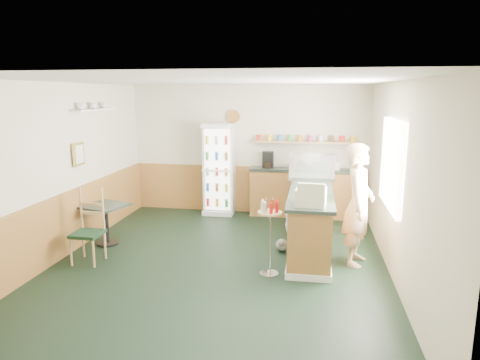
% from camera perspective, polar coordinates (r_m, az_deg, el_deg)
% --- Properties ---
extents(ground, '(6.00, 6.00, 0.00)m').
position_cam_1_polar(ground, '(6.60, -2.92, -11.11)').
color(ground, black).
rests_on(ground, ground).
extents(room_envelope, '(5.04, 6.02, 2.72)m').
position_cam_1_polar(room_envelope, '(6.93, -3.58, 3.10)').
color(room_envelope, beige).
rests_on(room_envelope, ground).
extents(service_counter, '(0.68, 3.01, 1.01)m').
position_cam_1_polar(service_counter, '(7.32, 9.32, -5.12)').
color(service_counter, '#A67135').
rests_on(service_counter, ground).
extents(back_counter, '(2.24, 0.42, 1.69)m').
position_cam_1_polar(back_counter, '(8.97, 8.40, -1.39)').
color(back_counter, '#A67135').
rests_on(back_counter, ground).
extents(drinks_fridge, '(0.63, 0.54, 1.93)m').
position_cam_1_polar(drinks_fridge, '(9.03, -2.80, 1.47)').
color(drinks_fridge, silver).
rests_on(drinks_fridge, ground).
extents(display_case, '(0.81, 0.43, 0.46)m').
position_cam_1_polar(display_case, '(7.80, 9.55, 1.80)').
color(display_case, silver).
rests_on(display_case, service_counter).
extents(cash_register, '(0.44, 0.46, 0.24)m').
position_cam_1_polar(cash_register, '(6.00, 9.44, -2.20)').
color(cash_register, beige).
rests_on(cash_register, service_counter).
extents(shopkeeper, '(0.56, 0.69, 1.83)m').
position_cam_1_polar(shopkeeper, '(6.57, 15.53, -3.21)').
color(shopkeeper, tan).
rests_on(shopkeeper, ground).
extents(condiment_stand, '(0.35, 0.35, 1.08)m').
position_cam_1_polar(condiment_stand, '(6.01, 3.98, -6.22)').
color(condiment_stand, silver).
rests_on(condiment_stand, ground).
extents(newspaper_rack, '(0.09, 0.43, 0.51)m').
position_cam_1_polar(newspaper_rack, '(7.34, 6.54, -4.79)').
color(newspaper_rack, black).
rests_on(newspaper_rack, ground).
extents(cafe_table, '(0.78, 0.78, 0.69)m').
position_cam_1_polar(cafe_table, '(7.58, -17.43, -4.68)').
color(cafe_table, black).
rests_on(cafe_table, ground).
extents(cafe_chair, '(0.42, 0.42, 1.13)m').
position_cam_1_polar(cafe_chair, '(6.93, -19.41, -5.45)').
color(cafe_chair, black).
rests_on(cafe_chair, ground).
extents(dog_doorstop, '(0.20, 0.25, 0.24)m').
position_cam_1_polar(dog_doorstop, '(7.08, 5.57, -8.57)').
color(dog_doorstop, gray).
rests_on(dog_doorstop, ground).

